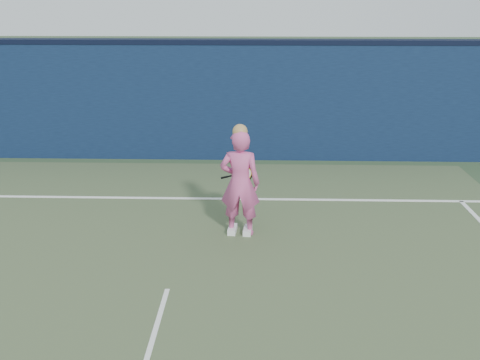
{
  "coord_description": "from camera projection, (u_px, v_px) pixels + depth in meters",
  "views": [
    {
      "loc": [
        1.07,
        -4.49,
        3.53
      ],
      "look_at": [
        0.87,
        2.64,
        0.88
      ],
      "focal_mm": 38.0,
      "sensor_mm": 36.0,
      "label": 1
    }
  ],
  "objects": [
    {
      "name": "ground",
      "position": [
        152.0,
        341.0,
        5.47
      ],
      "size": [
        80.0,
        80.0,
        0.0
      ],
      "primitive_type": "plane",
      "color": "#2F472B",
      "rests_on": "ground"
    },
    {
      "name": "player",
      "position": [
        240.0,
        183.0,
        7.63
      ],
      "size": [
        0.64,
        0.46,
        1.74
      ],
      "rotation": [
        0.0,
        0.0,
        3.04
      ],
      "color": "#D05090",
      "rests_on": "ground"
    },
    {
      "name": "backstop_wall",
      "position": [
        205.0,
        103.0,
        11.12
      ],
      "size": [
        24.0,
        0.4,
        2.5
      ],
      "primitive_type": "cube",
      "color": "#0C1A36",
      "rests_on": "ground"
    },
    {
      "name": "racket",
      "position": [
        243.0,
        174.0,
        8.04
      ],
      "size": [
        0.52,
        0.13,
        0.28
      ],
      "rotation": [
        0.0,
        0.0,
        -0.19
      ],
      "color": "black",
      "rests_on": "ground"
    },
    {
      "name": "wall_cap",
      "position": [
        204.0,
        42.0,
        10.67
      ],
      "size": [
        24.0,
        0.42,
        0.1
      ],
      "primitive_type": "cube",
      "color": "black",
      "rests_on": "backstop_wall"
    }
  ]
}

